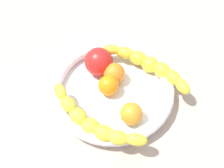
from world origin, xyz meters
TOP-DOWN VIEW (x-y plane):
  - kitchen_counter at (0.00, 0.00)cm, footprint 120.00×120.00cm
  - fruit_bowl at (0.00, 0.00)cm, footprint 30.26×30.26cm
  - banana_draped_left at (9.90, -5.17)cm, footprint 17.81×20.34cm
  - banana_draped_right at (-5.28, 9.69)cm, footprint 17.49×20.19cm
  - orange_front at (8.27, 3.61)cm, footprint 5.20×5.20cm
  - orange_mid_left at (-0.01, -0.86)cm, footprint 5.05×5.05cm
  - orange_mid_right at (-3.44, 0.86)cm, footprint 5.33×5.33cm
  - tomato_red at (-6.75, -2.75)cm, footprint 7.22×7.22cm

SIDE VIEW (x-z plane):
  - kitchen_counter at x=0.00cm, z-range 0.00..3.00cm
  - fruit_bowl at x=0.00cm, z-range 3.07..7.46cm
  - orange_mid_left at x=-0.01cm, z-range 4.64..9.68cm
  - orange_front at x=8.27cm, z-range 4.64..9.84cm
  - orange_mid_right at x=-3.44cm, z-range 4.64..9.97cm
  - banana_draped_right at x=-5.28cm, z-range 4.95..10.09cm
  - banana_draped_left at x=9.90cm, z-range 4.92..10.60cm
  - tomato_red at x=-6.75cm, z-range 4.64..11.85cm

